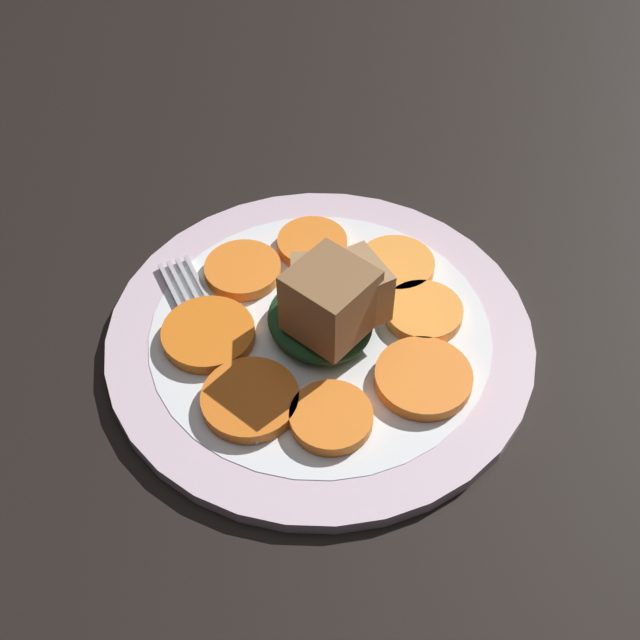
% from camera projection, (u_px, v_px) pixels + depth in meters
% --- Properties ---
extents(table_slab, '(1.20, 1.20, 0.02)m').
position_uv_depth(table_slab, '(320.00, 349.00, 0.57)').
color(table_slab, black).
rests_on(table_slab, ground).
extents(plate, '(0.29, 0.29, 0.01)m').
position_uv_depth(plate, '(320.00, 335.00, 0.56)').
color(plate, silver).
rests_on(plate, table_slab).
extents(carrot_slice_0, '(0.06, 0.06, 0.01)m').
position_uv_depth(carrot_slice_0, '(250.00, 399.00, 0.51)').
color(carrot_slice_0, orange).
rests_on(carrot_slice_0, plate).
extents(carrot_slice_1, '(0.05, 0.05, 0.01)m').
position_uv_depth(carrot_slice_1, '(331.00, 417.00, 0.50)').
color(carrot_slice_1, orange).
rests_on(carrot_slice_1, plate).
extents(carrot_slice_2, '(0.06, 0.06, 0.01)m').
position_uv_depth(carrot_slice_2, '(423.00, 378.00, 0.52)').
color(carrot_slice_2, orange).
rests_on(carrot_slice_2, plate).
extents(carrot_slice_3, '(0.05, 0.05, 0.01)m').
position_uv_depth(carrot_slice_3, '(423.00, 312.00, 0.56)').
color(carrot_slice_3, orange).
rests_on(carrot_slice_3, plate).
extents(carrot_slice_4, '(0.06, 0.06, 0.01)m').
position_uv_depth(carrot_slice_4, '(396.00, 265.00, 0.59)').
color(carrot_slice_4, orange).
rests_on(carrot_slice_4, plate).
extents(carrot_slice_5, '(0.05, 0.05, 0.01)m').
position_uv_depth(carrot_slice_5, '(312.00, 244.00, 0.60)').
color(carrot_slice_5, orange).
rests_on(carrot_slice_5, plate).
extents(carrot_slice_6, '(0.06, 0.06, 0.01)m').
position_uv_depth(carrot_slice_6, '(243.00, 270.00, 0.58)').
color(carrot_slice_6, orange).
rests_on(carrot_slice_6, plate).
extents(carrot_slice_7, '(0.06, 0.06, 0.01)m').
position_uv_depth(carrot_slice_7, '(208.00, 334.00, 0.54)').
color(carrot_slice_7, orange).
rests_on(carrot_slice_7, plate).
extents(center_pile, '(0.09, 0.07, 0.07)m').
position_uv_depth(center_pile, '(333.00, 304.00, 0.53)').
color(center_pile, '#1E4723').
rests_on(center_pile, plate).
extents(fork, '(0.17, 0.02, 0.00)m').
position_uv_depth(fork, '(212.00, 338.00, 0.54)').
color(fork, '#B2B2B7').
rests_on(fork, plate).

